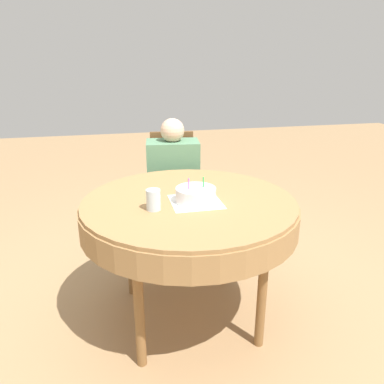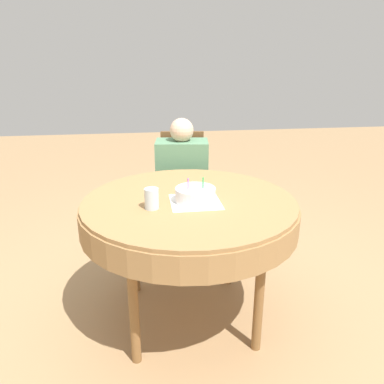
# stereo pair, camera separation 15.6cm
# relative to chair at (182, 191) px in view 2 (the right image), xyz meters

# --- Properties ---
(ground_plane) EXTENTS (12.00, 12.00, 0.00)m
(ground_plane) POSITION_rel_chair_xyz_m (-0.06, -0.87, -0.49)
(ground_plane) COLOR #A37F56
(dining_table) EXTENTS (1.18, 1.18, 0.76)m
(dining_table) POSITION_rel_chair_xyz_m (-0.06, -0.87, 0.18)
(dining_table) COLOR #9E7547
(dining_table) RESTS_ON ground_plane
(chair) EXTENTS (0.41, 0.41, 0.95)m
(chair) POSITION_rel_chair_xyz_m (0.00, 0.00, 0.00)
(chair) COLOR brown
(chair) RESTS_ON ground_plane
(person) EXTENTS (0.41, 0.37, 1.07)m
(person) POSITION_rel_chair_xyz_m (-0.01, -0.09, 0.15)
(person) COLOR #DBB293
(person) RESTS_ON ground_plane
(napkin) EXTENTS (0.26, 0.26, 0.00)m
(napkin) POSITION_rel_chair_xyz_m (-0.03, -0.92, 0.27)
(napkin) COLOR white
(napkin) RESTS_ON dining_table
(birthday_cake) EXTENTS (0.21, 0.21, 0.13)m
(birthday_cake) POSITION_rel_chair_xyz_m (-0.03, -0.92, 0.31)
(birthday_cake) COLOR white
(birthday_cake) RESTS_ON dining_table
(drinking_glass) EXTENTS (0.07, 0.07, 0.11)m
(drinking_glass) POSITION_rel_chair_xyz_m (-0.27, -0.98, 0.32)
(drinking_glass) COLOR silver
(drinking_glass) RESTS_ON dining_table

